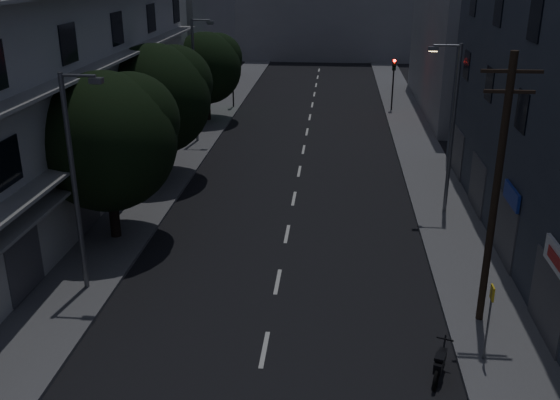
# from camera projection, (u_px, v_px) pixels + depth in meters

# --- Properties ---
(ground) EXTENTS (160.00, 160.00, 0.00)m
(ground) POSITION_uv_depth(u_px,v_px,m) (300.00, 169.00, 37.05)
(ground) COLOR black
(ground) RESTS_ON ground
(sidewalk_left) EXTENTS (3.00, 90.00, 0.15)m
(sidewalk_left) POSITION_uv_depth(u_px,v_px,m) (176.00, 164.00, 37.66)
(sidewalk_left) COLOR #565659
(sidewalk_left) RESTS_ON ground
(sidewalk_right) EXTENTS (3.00, 90.00, 0.15)m
(sidewalk_right) POSITION_uv_depth(u_px,v_px,m) (428.00, 171.00, 36.39)
(sidewalk_right) COLOR #565659
(sidewalk_right) RESTS_ON ground
(lane_markings) EXTENTS (0.15, 60.50, 0.01)m
(lane_markings) POSITION_uv_depth(u_px,v_px,m) (305.00, 140.00, 42.86)
(lane_markings) COLOR beige
(lane_markings) RESTS_ON ground
(building_left) EXTENTS (7.00, 36.00, 14.00)m
(building_left) POSITION_uv_depth(u_px,v_px,m) (36.00, 66.00, 29.04)
(building_left) COLOR #B2B1AD
(building_left) RESTS_ON ground
(building_far_left) EXTENTS (6.00, 20.00, 16.00)m
(building_far_left) POSITION_uv_depth(u_px,v_px,m) (184.00, 2.00, 56.55)
(building_far_left) COLOR slate
(building_far_left) RESTS_ON ground
(building_far_right) EXTENTS (6.00, 20.00, 13.00)m
(building_far_right) POSITION_uv_depth(u_px,v_px,m) (464.00, 28.00, 49.49)
(building_far_right) COLOR slate
(building_far_right) RESTS_ON ground
(building_far_end) EXTENTS (24.00, 8.00, 10.00)m
(building_far_end) POSITION_uv_depth(u_px,v_px,m) (322.00, 17.00, 77.05)
(building_far_end) COLOR slate
(building_far_end) RESTS_ON ground
(tree_near) EXTENTS (5.90, 5.90, 7.28)m
(tree_near) POSITION_uv_depth(u_px,v_px,m) (108.00, 136.00, 26.10)
(tree_near) COLOR black
(tree_near) RESTS_ON sidewalk_left
(tree_mid) EXTENTS (5.99, 5.99, 7.37)m
(tree_mid) POSITION_uv_depth(u_px,v_px,m) (157.00, 95.00, 33.75)
(tree_mid) COLOR black
(tree_mid) RESTS_ON sidewalk_left
(tree_far) EXTENTS (5.30, 5.30, 6.55)m
(tree_far) POSITION_uv_depth(u_px,v_px,m) (207.00, 65.00, 46.43)
(tree_far) COLOR black
(tree_far) RESTS_ON sidewalk_left
(traffic_signal_far_right) EXTENTS (0.28, 0.37, 4.10)m
(traffic_signal_far_right) POSITION_uv_depth(u_px,v_px,m) (394.00, 74.00, 49.82)
(traffic_signal_far_right) COLOR black
(traffic_signal_far_right) RESTS_ON sidewalk_right
(traffic_signal_far_left) EXTENTS (0.28, 0.37, 4.10)m
(traffic_signal_far_left) POSITION_uv_depth(u_px,v_px,m) (233.00, 71.00, 50.86)
(traffic_signal_far_left) COLOR black
(traffic_signal_far_left) RESTS_ON sidewalk_left
(street_lamp_left_near) EXTENTS (1.51, 0.25, 8.00)m
(street_lamp_left_near) POSITION_uv_depth(u_px,v_px,m) (76.00, 174.00, 21.78)
(street_lamp_left_near) COLOR #58595F
(street_lamp_left_near) RESTS_ON sidewalk_left
(street_lamp_right) EXTENTS (1.51, 0.25, 8.00)m
(street_lamp_right) POSITION_uv_depth(u_px,v_px,m) (451.00, 122.00, 28.88)
(street_lamp_right) COLOR slate
(street_lamp_right) RESTS_ON sidewalk_right
(street_lamp_left_far) EXTENTS (1.51, 0.25, 8.00)m
(street_lamp_left_far) POSITION_uv_depth(u_px,v_px,m) (196.00, 75.00, 40.62)
(street_lamp_left_far) COLOR slate
(street_lamp_left_far) RESTS_ON sidewalk_left
(utility_pole) EXTENTS (1.80, 0.24, 9.00)m
(utility_pole) POSITION_uv_depth(u_px,v_px,m) (496.00, 189.00, 19.62)
(utility_pole) COLOR black
(utility_pole) RESTS_ON sidewalk_right
(bus_stop_sign) EXTENTS (0.06, 0.35, 2.52)m
(bus_stop_sign) POSITION_uv_depth(u_px,v_px,m) (490.00, 309.00, 18.54)
(bus_stop_sign) COLOR #595B60
(bus_stop_sign) RESTS_ON sidewalk_right
(motorcycle) EXTENTS (0.77, 1.70, 1.13)m
(motorcycle) POSITION_uv_depth(u_px,v_px,m) (440.00, 365.00, 18.39)
(motorcycle) COLOR black
(motorcycle) RESTS_ON ground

